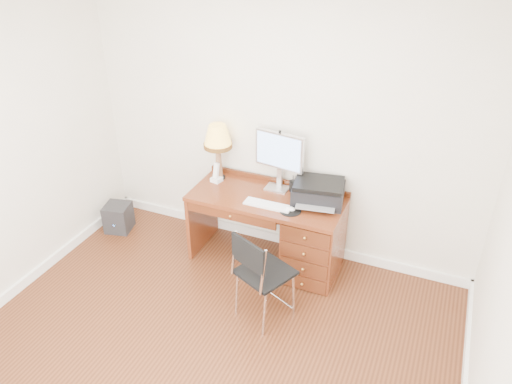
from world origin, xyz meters
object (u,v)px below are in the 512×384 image
at_px(monitor, 279,154).
at_px(printer, 318,192).
at_px(equipment_box, 118,217).
at_px(leg_lamp, 218,140).
at_px(desk, 297,233).
at_px(phone, 216,176).
at_px(chair, 262,270).

relative_size(monitor, printer, 1.12).
bearing_deg(equipment_box, leg_lamp, 0.90).
xyz_separation_m(desk, equipment_box, (-2.06, -0.14, -0.26)).
xyz_separation_m(desk, phone, (-0.91, 0.09, 0.40)).
bearing_deg(equipment_box, desk, -9.79).
xyz_separation_m(printer, leg_lamp, (-1.07, 0.05, 0.33)).
bearing_deg(chair, desk, 111.71).
relative_size(printer, equipment_box, 1.68).
bearing_deg(printer, phone, 172.09).
bearing_deg(equipment_box, phone, -2.52).
xyz_separation_m(leg_lamp, equipment_box, (-1.15, -0.30, -1.03)).
distance_m(monitor, leg_lamp, 0.63).
xyz_separation_m(desk, monitor, (-0.29, 0.21, 0.71)).
bearing_deg(leg_lamp, monitor, 4.86).
relative_size(monitor, equipment_box, 1.88).
height_order(desk, leg_lamp, leg_lamp).
height_order(printer, chair, printer).
distance_m(printer, equipment_box, 2.34).
bearing_deg(leg_lamp, equipment_box, -165.53).
relative_size(chair, equipment_box, 2.81).
relative_size(desk, monitor, 2.54).
distance_m(printer, chair, 1.00).
distance_m(monitor, equipment_box, 2.05).
relative_size(printer, phone, 2.55).
bearing_deg(monitor, phone, -159.95).
xyz_separation_m(phone, equipment_box, (-1.15, -0.22, -0.65)).
bearing_deg(chair, equipment_box, -174.12).
bearing_deg(printer, chair, -110.91).
bearing_deg(chair, monitor, 128.21).
height_order(leg_lamp, phone, leg_lamp).
bearing_deg(desk, monitor, 143.75).
distance_m(monitor, chair, 1.21).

